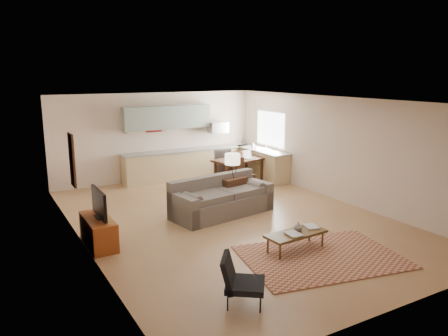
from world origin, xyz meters
TOP-DOWN VIEW (x-y plane):
  - room at (0.00, 0.00)m, footprint 9.00×9.00m
  - kitchen_counter_back at (0.90, 4.18)m, footprint 4.26×0.64m
  - kitchen_counter_right at (2.93, 3.00)m, footprint 0.64×2.26m
  - kitchen_range at (2.00, 4.18)m, footprint 0.62×0.62m
  - kitchen_microwave at (2.00, 4.20)m, footprint 0.62×0.40m
  - upper_cabinets at (0.30, 4.33)m, footprint 2.80×0.34m
  - window_right at (3.23, 3.00)m, footprint 0.02×1.40m
  - wall_art_left at (-3.21, 0.90)m, footprint 0.06×0.42m
  - triptych at (-0.10, 4.47)m, footprint 1.70×0.04m
  - rug at (0.36, -2.64)m, footprint 3.13×2.45m
  - sofa at (0.01, 0.41)m, footprint 2.69×1.49m
  - coffee_table at (0.15, -2.15)m, footprint 1.25×0.56m
  - book_a at (-0.09, -2.22)m, footprint 0.27×0.35m
  - book_b at (0.48, -2.04)m, footprint 0.38×0.43m
  - vase at (0.24, -2.10)m, footprint 0.17×0.17m
  - armchair at (-1.71, -3.31)m, footprint 0.90×0.90m
  - tv_credenza at (-3.00, -0.04)m, footprint 0.47×1.21m
  - tv at (-2.95, -0.04)m, footprint 0.09×0.93m
  - console_table at (0.51, 0.78)m, footprint 0.72×0.55m
  - table_lamp at (0.51, 0.78)m, footprint 0.44×0.44m
  - dining_table at (1.88, 2.69)m, footprint 1.69×1.21m
  - dining_chair_near at (1.59, 1.94)m, footprint 0.57×0.58m
  - dining_chair_far at (2.18, 3.44)m, footprint 0.54×0.55m
  - laptop at (2.19, 2.58)m, footprint 0.37×0.30m
  - soap_bottle at (2.83, 3.37)m, footprint 0.12×0.12m

SIDE VIEW (x-z plane):
  - rug at x=0.36m, z-range 0.00..0.02m
  - coffee_table at x=0.15m, z-range 0.00..0.37m
  - tv_credenza at x=-3.00m, z-range 0.00..0.56m
  - armchair at x=-1.71m, z-range 0.00..0.73m
  - book_b at x=0.48m, z-range 0.36..0.39m
  - book_a at x=-0.09m, z-range 0.36..0.39m
  - console_table at x=0.51m, z-range 0.00..0.77m
  - dining_table at x=1.88m, z-range 0.00..0.78m
  - dining_chair_far at x=2.18m, z-range 0.00..0.87m
  - sofa at x=0.01m, z-range 0.00..0.88m
  - vase at x=0.24m, z-range 0.36..0.54m
  - kitchen_range at x=2.00m, z-range 0.00..0.90m
  - kitchen_counter_back at x=0.90m, z-range 0.00..0.92m
  - kitchen_counter_right at x=2.93m, z-range 0.00..0.92m
  - dining_chair_near at x=1.59m, z-range 0.00..0.93m
  - tv at x=-2.95m, z-range 0.56..1.12m
  - laptop at x=2.19m, z-range 0.78..1.02m
  - soap_bottle at x=2.83m, z-range 0.92..1.11m
  - table_lamp at x=0.51m, z-range 0.77..1.38m
  - room at x=0.00m, z-range -3.15..5.85m
  - kitchen_microwave at x=2.00m, z-range 1.38..1.73m
  - window_right at x=3.23m, z-range 1.02..2.08m
  - wall_art_left at x=-3.21m, z-range 1.00..2.10m
  - triptych at x=-0.10m, z-range 1.50..2.00m
  - upper_cabinets at x=0.30m, z-range 1.60..2.30m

